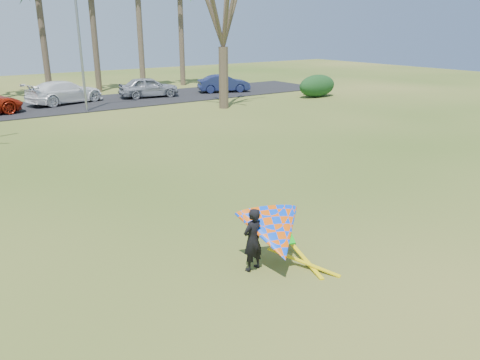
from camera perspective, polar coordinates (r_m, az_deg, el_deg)
ground at (r=12.28m, az=5.44°, el=-7.28°), size 100.00×100.00×0.00m
parking_strip at (r=34.53m, az=-22.89°, el=8.12°), size 46.00×7.00×0.06m
bare_tree_right at (r=31.54m, az=-2.11°, el=20.61°), size 6.27×6.27×9.21m
streetlight at (r=31.79m, az=-18.69°, el=15.90°), size 2.28×0.18×8.00m
hedge_near at (r=37.44m, az=9.39°, el=11.26°), size 3.42×1.55×1.71m
hedge_far at (r=39.02m, az=9.03°, el=11.22°), size 2.27×1.07×1.26m
car_3 at (r=35.70m, az=-20.58°, el=10.01°), size 5.81×3.60×1.57m
car_4 at (r=37.14m, az=-11.07°, el=11.06°), size 4.72×2.53×1.52m
car_5 at (r=39.43m, az=-1.99°, el=11.69°), size 4.47×2.82×1.39m
kite_flyer at (r=10.55m, az=4.15°, el=-6.69°), size 2.13×2.39×2.02m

